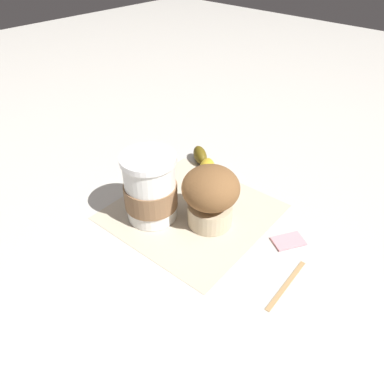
{
  "coord_description": "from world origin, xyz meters",
  "views": [
    {
      "loc": [
        -0.37,
        -0.34,
        0.42
      ],
      "look_at": [
        0.0,
        0.0,
        0.04
      ],
      "focal_mm": 35.0,
      "sensor_mm": 36.0,
      "label": 1
    }
  ],
  "objects_px": {
    "muffin": "(212,194)",
    "sugar_packet": "(289,240)",
    "coffee_cup": "(150,189)",
    "banana": "(204,169)"
  },
  "relations": [
    {
      "from": "muffin",
      "to": "sugar_packet",
      "type": "bearing_deg",
      "value": -69.13
    },
    {
      "from": "muffin",
      "to": "sugar_packet",
      "type": "height_order",
      "value": "muffin"
    },
    {
      "from": "muffin",
      "to": "sugar_packet",
      "type": "distance_m",
      "value": 0.14
    },
    {
      "from": "coffee_cup",
      "to": "muffin",
      "type": "height_order",
      "value": "coffee_cup"
    },
    {
      "from": "muffin",
      "to": "sugar_packet",
      "type": "xyz_separation_m",
      "value": [
        0.05,
        -0.12,
        -0.06
      ]
    },
    {
      "from": "muffin",
      "to": "coffee_cup",
      "type": "bearing_deg",
      "value": 124.03
    },
    {
      "from": "coffee_cup",
      "to": "muffin",
      "type": "bearing_deg",
      "value": -55.97
    },
    {
      "from": "coffee_cup",
      "to": "sugar_packet",
      "type": "relative_size",
      "value": 2.39
    },
    {
      "from": "banana",
      "to": "sugar_packet",
      "type": "relative_size",
      "value": 2.57
    },
    {
      "from": "banana",
      "to": "muffin",
      "type": "bearing_deg",
      "value": -134.05
    }
  ]
}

